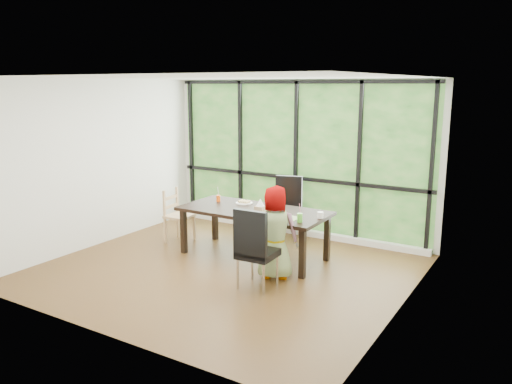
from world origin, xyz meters
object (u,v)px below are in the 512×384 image
chair_interior_leather (258,248)px  white_mug (320,215)px  chair_end_beech (179,216)px  green_cup (300,218)px  chair_window_leather (286,209)px  plate_far (244,203)px  orange_cup (218,198)px  dining_table (254,233)px  plate_near (281,217)px  child_toddler (274,217)px  child_older (273,232)px  tissue_box (260,210)px

chair_interior_leather → white_mug: size_ratio=12.14×
chair_end_beech → white_mug: bearing=-93.0°
chair_interior_leather → green_cup: 0.81m
chair_window_leather → chair_end_beech: (-1.48, -1.02, -0.09)m
chair_interior_leather → plate_far: chair_interior_leather is taller
orange_cup → white_mug: bearing=-3.2°
chair_end_beech → plate_far: bearing=-81.5°
dining_table → white_mug: size_ratio=25.48×
chair_interior_leather → plate_far: (-1.01, 1.26, 0.22)m
plate_near → chair_interior_leather: bearing=-84.3°
chair_interior_leather → white_mug: (0.40, 1.06, 0.25)m
chair_window_leather → white_mug: chair_window_leather is taller
plate_near → chair_end_beech: bearing=173.9°
plate_far → green_cup: bearing=-23.4°
dining_table → child_toddler: 0.63m
plate_near → chair_window_leather: bearing=115.1°
dining_table → child_toddler: child_toddler is taller
child_older → tissue_box: size_ratio=9.61×
orange_cup → green_cup: size_ratio=0.85×
chair_end_beech → orange_cup: bearing=-80.9°
chair_window_leather → tissue_box: (0.20, -1.19, 0.27)m
chair_window_leather → child_older: bearing=-81.8°
child_toddler → chair_end_beech: bearing=-177.1°
plate_far → white_mug: size_ratio=3.00×
chair_end_beech → plate_near: bearing=-100.5°
plate_far → white_mug: bearing=-8.0°
plate_far → green_cup: size_ratio=2.16×
dining_table → chair_window_leather: chair_window_leather is taller
child_toddler → plate_far: bearing=-152.5°
child_toddler → green_cup: size_ratio=7.87×
chair_window_leather → chair_end_beech: bearing=-159.4°
chair_end_beech → tissue_box: chair_end_beech is taller
chair_interior_leather → plate_near: 0.82m
plate_near → tissue_box: 0.39m
chair_window_leather → orange_cup: 1.19m
chair_window_leather → chair_interior_leather: (0.66, -2.03, 0.00)m
child_toddler → plate_far: 0.57m
dining_table → tissue_box: size_ratio=16.94×
chair_interior_leather → tissue_box: chair_interior_leather is taller
plate_far → orange_cup: size_ratio=2.54×
chair_interior_leather → green_cup: chair_interior_leather is taller
dining_table → tissue_box: (0.21, -0.17, 0.43)m
chair_window_leather → green_cup: bearing=-69.5°
plate_far → white_mug: 1.42m
white_mug → chair_interior_leather: bearing=-110.5°
chair_interior_leather → dining_table: bearing=-58.1°
dining_table → orange_cup: orange_cup is taller
child_toddler → plate_near: child_toddler is taller
plate_far → white_mug: (1.41, -0.20, 0.04)m
chair_end_beech → orange_cup: (0.69, 0.16, 0.35)m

